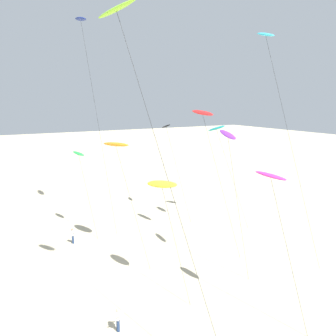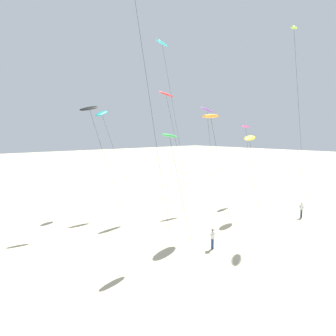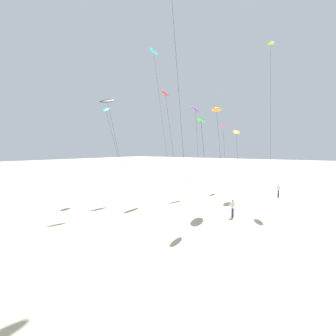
{
  "view_description": "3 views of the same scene",
  "coord_description": "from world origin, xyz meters",
  "px_view_note": "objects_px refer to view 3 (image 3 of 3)",
  "views": [
    {
      "loc": [
        26.05,
        -5.28,
        14.64
      ],
      "look_at": [
        2.22,
        7.93,
        8.81
      ],
      "focal_mm": 33.2,
      "sensor_mm": 36.0,
      "label": 1
    },
    {
      "loc": [
        -24.77,
        -15.55,
        9.38
      ],
      "look_at": [
        0.17,
        12.12,
        5.12
      ],
      "focal_mm": 34.79,
      "sensor_mm": 36.0,
      "label": 2
    },
    {
      "loc": [
        -31.41,
        -10.39,
        6.63
      ],
      "look_at": [
        -2.37,
        10.31,
        4.1
      ],
      "focal_mm": 31.77,
      "sensor_mm": 36.0,
      "label": 3
    }
  ],
  "objects_px": {
    "kite_red": "(165,95)",
    "kite_flyer_nearest": "(233,208)",
    "kite_cyan": "(154,54)",
    "kite_lime": "(271,46)",
    "kite_green": "(201,121)",
    "kite_magenta": "(223,126)",
    "kite_yellow": "(236,132)",
    "kite_orange": "(217,110)",
    "kite_purple": "(196,111)",
    "kite_black": "(108,103)",
    "kite_teal": "(106,110)",
    "kite_flyer_middle": "(278,190)"
  },
  "relations": [
    {
      "from": "kite_teal",
      "to": "kite_orange",
      "type": "height_order",
      "value": "kite_teal"
    },
    {
      "from": "kite_red",
      "to": "kite_flyer_nearest",
      "type": "bearing_deg",
      "value": -115.94
    },
    {
      "from": "kite_black",
      "to": "kite_green",
      "type": "bearing_deg",
      "value": -88.02
    },
    {
      "from": "kite_black",
      "to": "kite_cyan",
      "type": "relative_size",
      "value": 0.57
    },
    {
      "from": "kite_black",
      "to": "kite_green",
      "type": "xyz_separation_m",
      "value": [
        0.39,
        -11.29,
        -2.49
      ]
    },
    {
      "from": "kite_green",
      "to": "kite_purple",
      "type": "xyz_separation_m",
      "value": [
        14.41,
        8.97,
        2.88
      ]
    },
    {
      "from": "kite_orange",
      "to": "kite_purple",
      "type": "height_order",
      "value": "kite_purple"
    },
    {
      "from": "kite_green",
      "to": "kite_cyan",
      "type": "distance_m",
      "value": 22.37
    },
    {
      "from": "kite_lime",
      "to": "kite_purple",
      "type": "relative_size",
      "value": 1.63
    },
    {
      "from": "kite_yellow",
      "to": "kite_lime",
      "type": "bearing_deg",
      "value": -64.63
    },
    {
      "from": "kite_yellow",
      "to": "kite_flyer_nearest",
      "type": "bearing_deg",
      "value": -158.54
    },
    {
      "from": "kite_teal",
      "to": "kite_green",
      "type": "distance_m",
      "value": 16.67
    },
    {
      "from": "kite_green",
      "to": "kite_flyer_nearest",
      "type": "height_order",
      "value": "kite_green"
    },
    {
      "from": "kite_green",
      "to": "kite_purple",
      "type": "relative_size",
      "value": 0.74
    },
    {
      "from": "kite_green",
      "to": "kite_flyer_middle",
      "type": "xyz_separation_m",
      "value": [
        17.46,
        -2.09,
        -8.04
      ]
    },
    {
      "from": "kite_yellow",
      "to": "kite_magenta",
      "type": "bearing_deg",
      "value": 38.16
    },
    {
      "from": "kite_lime",
      "to": "kite_yellow",
      "type": "height_order",
      "value": "kite_lime"
    },
    {
      "from": "kite_lime",
      "to": "kite_cyan",
      "type": "distance_m",
      "value": 16.36
    },
    {
      "from": "kite_lime",
      "to": "kite_cyan",
      "type": "height_order",
      "value": "kite_cyan"
    },
    {
      "from": "kite_teal",
      "to": "kite_yellow",
      "type": "distance_m",
      "value": 17.32
    },
    {
      "from": "kite_lime",
      "to": "kite_red",
      "type": "xyz_separation_m",
      "value": [
        -7.4,
        11.31,
        -6.12
      ]
    },
    {
      "from": "kite_purple",
      "to": "kite_red",
      "type": "relative_size",
      "value": 0.89
    },
    {
      "from": "kite_green",
      "to": "kite_flyer_middle",
      "type": "relative_size",
      "value": 5.55
    },
    {
      "from": "kite_black",
      "to": "kite_purple",
      "type": "height_order",
      "value": "kite_purple"
    },
    {
      "from": "kite_flyer_nearest",
      "to": "kite_lime",
      "type": "bearing_deg",
      "value": 3.47
    },
    {
      "from": "kite_red",
      "to": "kite_lime",
      "type": "bearing_deg",
      "value": -56.81
    },
    {
      "from": "kite_lime",
      "to": "kite_flyer_nearest",
      "type": "distance_m",
      "value": 22.94
    },
    {
      "from": "kite_lime",
      "to": "kite_magenta",
      "type": "height_order",
      "value": "kite_lime"
    },
    {
      "from": "kite_cyan",
      "to": "kite_red",
      "type": "height_order",
      "value": "kite_cyan"
    },
    {
      "from": "kite_orange",
      "to": "kite_magenta",
      "type": "height_order",
      "value": "kite_orange"
    },
    {
      "from": "kite_cyan",
      "to": "kite_flyer_nearest",
      "type": "relative_size",
      "value": 12.65
    },
    {
      "from": "kite_green",
      "to": "kite_yellow",
      "type": "bearing_deg",
      "value": 10.66
    },
    {
      "from": "kite_black",
      "to": "kite_flyer_middle",
      "type": "relative_size",
      "value": 7.21
    },
    {
      "from": "kite_black",
      "to": "kite_magenta",
      "type": "bearing_deg",
      "value": -10.24
    },
    {
      "from": "kite_black",
      "to": "kite_red",
      "type": "xyz_separation_m",
      "value": [
        9.25,
        -0.97,
        2.03
      ]
    },
    {
      "from": "kite_green",
      "to": "kite_red",
      "type": "relative_size",
      "value": 0.66
    },
    {
      "from": "kite_cyan",
      "to": "kite_magenta",
      "type": "distance_m",
      "value": 15.24
    },
    {
      "from": "kite_purple",
      "to": "kite_flyer_middle",
      "type": "relative_size",
      "value": 7.46
    },
    {
      "from": "kite_teal",
      "to": "kite_lime",
      "type": "relative_size",
      "value": 0.59
    },
    {
      "from": "kite_cyan",
      "to": "kite_purple",
      "type": "relative_size",
      "value": 1.7
    },
    {
      "from": "kite_teal",
      "to": "kite_flyer_nearest",
      "type": "distance_m",
      "value": 20.71
    },
    {
      "from": "kite_purple",
      "to": "kite_yellow",
      "type": "bearing_deg",
      "value": -89.29
    },
    {
      "from": "kite_black",
      "to": "kite_magenta",
      "type": "distance_m",
      "value": 21.35
    },
    {
      "from": "kite_teal",
      "to": "kite_magenta",
      "type": "distance_m",
      "value": 18.89
    },
    {
      "from": "kite_cyan",
      "to": "kite_yellow",
      "type": "distance_m",
      "value": 17.03
    },
    {
      "from": "kite_cyan",
      "to": "kite_flyer_nearest",
      "type": "bearing_deg",
      "value": -119.16
    },
    {
      "from": "kite_flyer_middle",
      "to": "kite_orange",
      "type": "bearing_deg",
      "value": 159.28
    },
    {
      "from": "kite_yellow",
      "to": "kite_black",
      "type": "bearing_deg",
      "value": 150.1
    },
    {
      "from": "kite_lime",
      "to": "kite_yellow",
      "type": "bearing_deg",
      "value": 115.37
    },
    {
      "from": "kite_teal",
      "to": "kite_red",
      "type": "bearing_deg",
      "value": -48.55
    }
  ]
}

